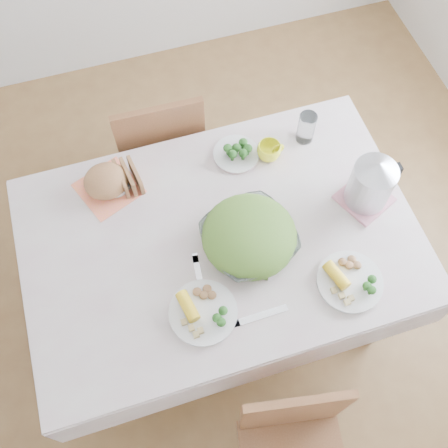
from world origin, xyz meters
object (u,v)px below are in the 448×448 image
object	(u,v)px
dining_table	(221,275)
electric_kettle	(371,183)
salad_bowl	(249,239)
yellow_mug	(269,151)
dinner_plate_right	(350,282)
chair_far	(159,139)
dinner_plate_left	(203,313)

from	to	relation	value
dining_table	electric_kettle	distance (m)	0.78
dining_table	salad_bowl	distance (m)	0.44
yellow_mug	electric_kettle	xyz separation A→B (m)	(0.29, -0.31, 0.08)
salad_bowl	dinner_plate_right	bearing A→B (deg)	-41.06
chair_far	salad_bowl	distance (m)	0.89
chair_far	dinner_plate_left	bearing A→B (deg)	88.33
yellow_mug	electric_kettle	size ratio (longest dim) A/B	0.42
salad_bowl	yellow_mug	xyz separation A→B (m)	(0.21, 0.35, -0.00)
dining_table	electric_kettle	xyz separation A→B (m)	(0.59, -0.01, 0.51)
yellow_mug	electric_kettle	world-z (taller)	electric_kettle
chair_far	dinner_plate_left	distance (m)	1.06
dinner_plate_right	electric_kettle	bearing A→B (deg)	57.18
dinner_plate_left	salad_bowl	bearing A→B (deg)	41.41
chair_far	electric_kettle	world-z (taller)	electric_kettle
dinner_plate_right	dinner_plate_left	bearing A→B (deg)	174.96
chair_far	salad_bowl	bearing A→B (deg)	104.41
salad_bowl	yellow_mug	world-z (taller)	salad_bowl
dining_table	dinner_plate_right	bearing A→B (deg)	-39.15
dining_table	yellow_mug	size ratio (longest dim) A/B	14.29
chair_far	dinner_plate_right	distance (m)	1.21
electric_kettle	salad_bowl	bearing A→B (deg)	-177.60
dinner_plate_left	dining_table	bearing A→B (deg)	61.33
dining_table	salad_bowl	xyz separation A→B (m)	(0.09, -0.06, 0.43)
dining_table	dinner_plate_left	size ratio (longest dim) A/B	5.72
yellow_mug	dinner_plate_left	bearing A→B (deg)	-128.25
salad_bowl	chair_far	bearing A→B (deg)	102.82
dining_table	dinner_plate_left	world-z (taller)	dinner_plate_left
dinner_plate_right	yellow_mug	bearing A→B (deg)	98.69
dinner_plate_right	electric_kettle	xyz separation A→B (m)	(0.20, 0.31, 0.11)
chair_far	salad_bowl	xyz separation A→B (m)	(0.18, -0.80, 0.34)
salad_bowl	dinner_plate_right	world-z (taller)	salad_bowl
dining_table	salad_bowl	size ratio (longest dim) A/B	4.21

